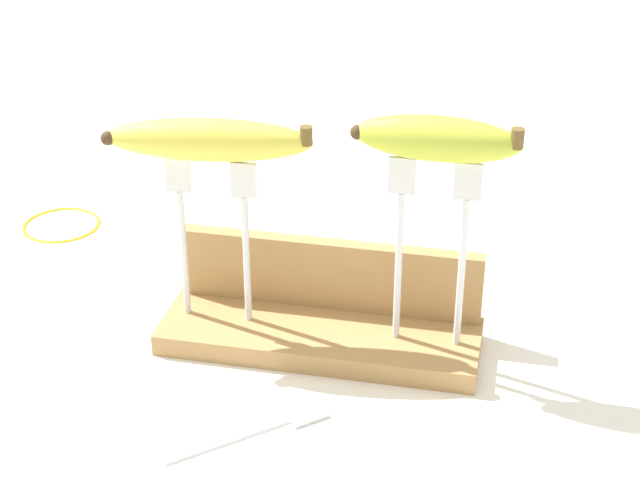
# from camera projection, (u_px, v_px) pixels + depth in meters

# --- Properties ---
(ground_plane) EXTENTS (3.00, 3.00, 0.00)m
(ground_plane) POSITION_uv_depth(u_px,v_px,m) (320.00, 346.00, 1.05)
(ground_plane) COLOR white
(wooden_board) EXTENTS (0.32, 0.11, 0.02)m
(wooden_board) POSITION_uv_depth(u_px,v_px,m) (320.00, 336.00, 1.05)
(wooden_board) COLOR #A87F4C
(wooden_board) RESTS_ON ground
(board_backstop) EXTENTS (0.32, 0.02, 0.08)m
(board_backstop) POSITION_uv_depth(u_px,v_px,m) (329.00, 274.00, 1.06)
(board_backstop) COLOR #A87F4C
(board_backstop) RESTS_ON wooden_board
(fork_stand_left) EXTENTS (0.09, 0.01, 0.17)m
(fork_stand_left) POSITION_uv_depth(u_px,v_px,m) (212.00, 227.00, 1.01)
(fork_stand_left) COLOR silver
(fork_stand_left) RESTS_ON wooden_board
(fork_stand_right) EXTENTS (0.09, 0.01, 0.19)m
(fork_stand_right) POSITION_uv_depth(u_px,v_px,m) (431.00, 239.00, 0.97)
(fork_stand_right) COLOR silver
(fork_stand_right) RESTS_ON wooden_board
(banana_raised_left) EXTENTS (0.20, 0.07, 0.04)m
(banana_raised_left) POSITION_uv_depth(u_px,v_px,m) (207.00, 141.00, 0.97)
(banana_raised_left) COLOR #DBD147
(banana_raised_left) RESTS_ON fork_stand_left
(banana_raised_right) EXTENTS (0.16, 0.05, 0.04)m
(banana_raised_right) POSITION_uv_depth(u_px,v_px,m) (437.00, 140.00, 0.92)
(banana_raised_right) COLOR #B2C138
(banana_raised_right) RESTS_ON fork_stand_right
(fork_fallen_near) EXTENTS (0.13, 0.12, 0.01)m
(fork_fallen_near) POSITION_uv_depth(u_px,v_px,m) (269.00, 425.00, 0.93)
(fork_fallen_near) COLOR silver
(fork_fallen_near) RESTS_ON ground
(wire_coil) EXTENTS (0.10, 0.10, 0.00)m
(wire_coil) POSITION_uv_depth(u_px,v_px,m) (61.00, 224.00, 1.29)
(wire_coil) COLOR gold
(wire_coil) RESTS_ON ground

